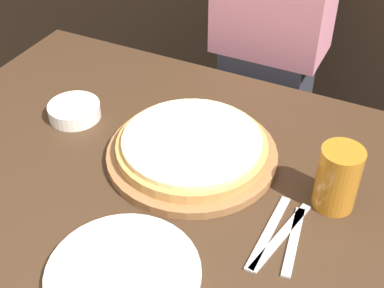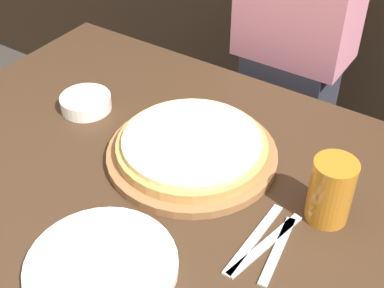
{
  "view_description": "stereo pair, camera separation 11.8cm",
  "coord_description": "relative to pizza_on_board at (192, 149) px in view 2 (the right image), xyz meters",
  "views": [
    {
      "loc": [
        0.33,
        -0.75,
        1.49
      ],
      "look_at": [
        -0.08,
        0.07,
        0.75
      ],
      "focal_mm": 50.0,
      "sensor_mm": 36.0,
      "label": 1
    },
    {
      "loc": [
        0.43,
        -0.69,
        1.49
      ],
      "look_at": [
        -0.08,
        0.07,
        0.75
      ],
      "focal_mm": 50.0,
      "sensor_mm": 36.0,
      "label": 2
    }
  ],
  "objects": [
    {
      "name": "diner_person",
      "position": [
        -0.02,
        0.59,
        -0.08
      ],
      "size": [
        0.33,
        0.2,
        1.31
      ],
      "color": "#33333D",
      "rests_on": "ground_plane"
    },
    {
      "name": "side_bowl",
      "position": [
        -0.33,
        0.01,
        -0.01
      ],
      "size": [
        0.13,
        0.13,
        0.04
      ],
      "color": "white",
      "rests_on": "dining_table"
    },
    {
      "name": "beer_glass",
      "position": [
        0.32,
        -0.0,
        0.05
      ],
      "size": [
        0.09,
        0.09,
        0.14
      ],
      "color": "#B7701E",
      "rests_on": "dining_table"
    },
    {
      "name": "spoon",
      "position": [
        0.28,
        -0.14,
        -0.02
      ],
      "size": [
        0.04,
        0.18,
        0.0
      ],
      "color": "silver",
      "rests_on": "dining_table"
    },
    {
      "name": "dinner_knife",
      "position": [
        0.26,
        -0.14,
        -0.02
      ],
      "size": [
        0.06,
        0.21,
        0.0
      ],
      "color": "silver",
      "rests_on": "dining_table"
    },
    {
      "name": "pizza_on_board",
      "position": [
        0.0,
        0.0,
        0.0
      ],
      "size": [
        0.38,
        0.38,
        0.06
      ],
      "color": "#99663D",
      "rests_on": "dining_table"
    },
    {
      "name": "dinner_plate",
      "position": [
        0.03,
        -0.35,
        -0.02
      ],
      "size": [
        0.28,
        0.28,
        0.02
      ],
      "color": "white",
      "rests_on": "dining_table"
    },
    {
      "name": "fork",
      "position": [
        0.23,
        -0.14,
        -0.02
      ],
      "size": [
        0.02,
        0.21,
        0.0
      ],
      "color": "silver",
      "rests_on": "dining_table"
    }
  ]
}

